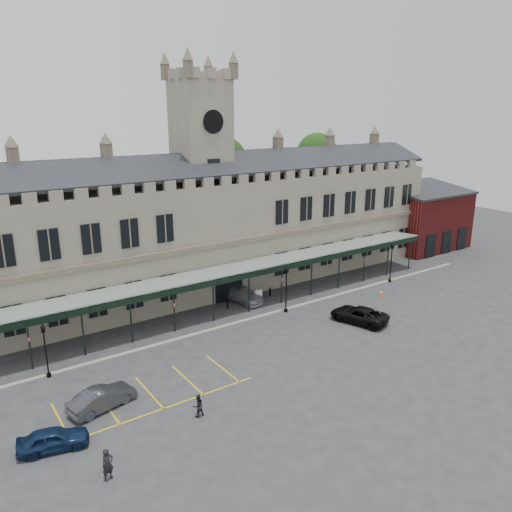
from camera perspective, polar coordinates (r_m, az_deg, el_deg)
ground at (r=44.18m, az=4.49°, el=-9.30°), size 140.00×140.00×0.00m
station_building at (r=54.57m, az=-5.94°, el=2.87°), size 60.00×10.36×17.30m
clock_tower at (r=53.50m, az=-6.20°, el=9.83°), size 5.60×5.60×24.80m
canopy at (r=48.79m, az=-0.98°, el=-3.66°), size 50.00×4.10×4.30m
brick_annex at (r=75.24m, az=18.63°, el=4.02°), size 12.40×8.36×9.23m
kerb at (r=48.14m, az=0.34°, el=-6.94°), size 60.00×0.40×0.12m
parking_markings at (r=36.69m, az=-11.80°, el=-15.37°), size 16.00×6.00×0.01m
tree_behind_mid at (r=65.26m, az=-3.79°, el=10.77°), size 6.00×6.00×16.00m
tree_behind_right at (r=74.73m, az=6.98°, el=11.39°), size 6.00×6.00×16.00m
lamp_post_left at (r=40.06m, az=-22.96°, el=-9.44°), size 0.40×0.40×4.28m
lamp_post_mid at (r=48.45m, az=3.48°, el=-3.29°), size 0.45×0.45×4.78m
lamp_post_right at (r=58.94m, az=15.21°, el=-0.31°), size 0.45×0.45×4.71m
traffic_cone at (r=54.88m, az=14.12°, el=-4.17°), size 0.43×0.43×0.68m
sign_board at (r=51.67m, az=0.33°, el=-4.59°), size 0.76×0.18×1.30m
bollard_left at (r=50.14m, az=-3.28°, el=-5.54°), size 0.15×0.15×0.85m
bollard_right at (r=53.20m, az=1.61°, el=-4.13°), size 0.17×0.17×0.98m
car_left_a at (r=33.07m, az=-22.18°, el=-18.81°), size 4.26×2.49×1.36m
car_left_b at (r=35.79m, az=-17.17°, el=-15.27°), size 4.78×2.59×1.49m
car_taxi at (r=51.87m, az=-1.61°, el=-4.38°), size 3.02×5.47×1.50m
car_van at (r=47.78m, az=11.68°, el=-6.59°), size 4.09×5.91×1.50m
person_a at (r=29.84m, az=-16.59°, el=-21.88°), size 0.78×0.61×1.87m
person_b at (r=33.74m, az=-6.65°, el=-16.62°), size 0.77×0.60×1.55m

